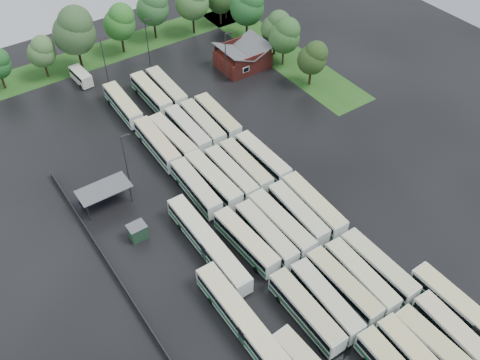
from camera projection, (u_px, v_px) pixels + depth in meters
ground at (275, 243)px, 79.77m from camera, size 160.00×160.00×0.00m
brick_building at (243, 59)px, 113.58m from camera, size 10.07×8.60×5.39m
wash_shed at (103, 190)px, 83.69m from camera, size 8.20×4.20×3.58m
utility_hut at (138, 232)px, 79.68m from camera, size 2.70×2.20×2.62m
grass_strip_north at (105, 53)px, 118.91m from camera, size 80.00×10.00×0.01m
grass_strip_east at (279, 52)px, 118.99m from camera, size 10.00×50.00×0.01m
west_fence at (115, 274)px, 75.01m from camera, size 0.10×50.00×1.20m
bus_r0c3 at (440, 352)px, 64.96m from camera, size 3.25×13.07×3.61m
bus_r0c4 at (457, 338)px, 66.42m from camera, size 3.22×12.94×3.58m
bus_r1c0 at (306, 311)px, 69.14m from camera, size 2.88×12.82×3.56m
bus_r1c1 at (326, 300)px, 70.39m from camera, size 3.18×12.68×3.50m
bus_r1c2 at (343, 286)px, 71.96m from camera, size 2.75×12.61×3.51m
bus_r1c3 at (361, 277)px, 73.04m from camera, size 3.05×12.66×3.50m
bus_r1c4 at (378, 266)px, 74.28m from camera, size 2.88×12.80×3.55m
bus_r2c0 at (246, 241)px, 77.53m from camera, size 3.21×12.69×3.50m
bus_r2c1 at (266, 234)px, 78.53m from camera, size 2.79×12.57×3.49m
bus_r2c2 at (281, 224)px, 79.81m from camera, size 2.96×13.20×3.66m
bus_r2c3 at (298, 214)px, 81.49m from camera, size 3.17×12.60×3.48m
bus_r2c4 at (313, 205)px, 82.58m from camera, size 3.26×13.25×3.66m
bus_r3c0 at (196, 188)px, 85.51m from camera, size 3.06×12.59×3.48m
bus_r3c1 at (213, 180)px, 86.65m from camera, size 3.02×13.20×3.66m
bus_r3c2 at (231, 174)px, 87.81m from camera, size 2.74×12.55×3.49m
bus_r3c3 at (246, 166)px, 89.18m from camera, size 2.93×12.55×3.48m
bus_r3c4 at (263, 158)px, 90.67m from camera, size 2.82×12.57×3.49m
bus_r4c0 at (157, 144)px, 93.20m from camera, size 3.13×13.20×3.65m
bus_r4c1 at (173, 138)px, 94.46m from camera, size 3.14×12.69×3.51m
bus_r4c2 at (188, 130)px, 96.08m from camera, size 2.94×12.71×3.52m
bus_r4c3 at (203, 124)px, 97.35m from camera, size 3.21×12.79×3.53m
bus_r4c4 at (218, 117)px, 98.81m from camera, size 3.07×12.73×3.52m
bus_r5c0 at (123, 105)px, 101.57m from camera, size 3.13×12.82×3.55m
bus_r5c2 at (151, 94)px, 104.12m from camera, size 2.92×12.91×3.58m
bus_r5c3 at (167, 88)px, 105.45m from camera, size 3.11×12.93×3.58m
artic_bus_west_b at (208, 244)px, 77.17m from camera, size 2.92×19.24×3.56m
artic_bus_west_c at (246, 325)px, 67.62m from camera, size 2.93×19.71×3.65m
artic_bus_east at (476, 324)px, 67.78m from camera, size 3.06×19.58×3.63m
minibus at (81, 76)px, 109.44m from camera, size 2.72×6.36×2.72m
tree_north_1 at (42, 51)px, 107.82m from camera, size 5.67×5.67×9.39m
tree_north_2 at (75, 30)px, 107.67m from camera, size 8.62×8.62×14.27m
tree_north_3 at (120, 22)px, 114.05m from camera, size 6.88×6.88×11.39m
tree_north_4 at (153, 6)px, 118.28m from camera, size 7.24×7.24×11.99m
tree_north_5 at (193, 0)px, 119.63m from camera, size 7.63×7.63×12.64m
tree_east_0 at (313, 58)px, 105.68m from camera, size 5.86×5.85×9.69m
tree_east_1 at (285, 35)px, 110.65m from camera, size 6.51×6.51×10.79m
tree_east_2 at (276, 27)px, 113.94m from camera, size 6.17×6.17×10.22m
tree_east_3 at (248, 5)px, 117.92m from camera, size 7.53×7.53×12.47m
lamp_post_ne at (226, 54)px, 106.40m from camera, size 1.68×0.33×10.89m
lamp_post_nw at (126, 158)px, 84.54m from camera, size 1.60×0.31×10.38m
lamp_post_back_w at (104, 57)px, 106.57m from camera, size 1.55×0.30×10.04m
lamp_post_back_e at (148, 40)px, 111.04m from camera, size 1.62×0.31×10.50m
puddle_0 at (334, 346)px, 67.68m from camera, size 4.31×4.31×0.01m
puddle_1 at (416, 318)px, 70.59m from camera, size 2.74×2.74×0.01m
puddle_2 at (226, 276)px, 75.48m from camera, size 6.13×6.13×0.01m
puddle_3 at (299, 237)px, 80.59m from camera, size 3.39×3.39×0.01m
puddle_4 at (427, 294)px, 73.36m from camera, size 3.63×3.63×0.01m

